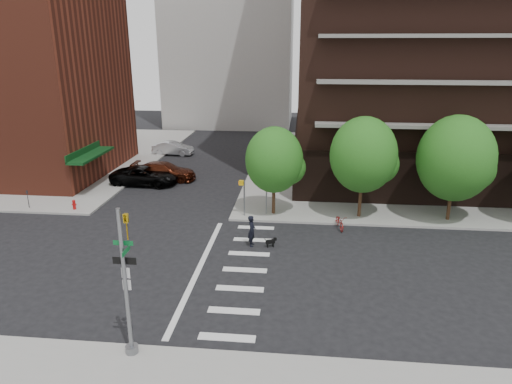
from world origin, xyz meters
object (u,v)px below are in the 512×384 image
Objects in this scene: dog_walker at (252,231)px; traffic_signal at (127,295)px; parked_car_black at (145,176)px; fire_hydrant at (74,204)px; scooter at (340,222)px; parked_car_silver at (173,148)px; parked_car_maroon at (164,171)px.

traffic_signal is at bearing 162.13° from dog_walker.
fire_hydrant is at bearing 158.38° from parked_car_black.
dog_walker reaches higher than scooter.
scooter is at bearing -59.10° from dog_walker.
parked_car_black is 1.29× the size of parked_car_silver.
fire_hydrant is 14.30m from dog_walker.
parked_car_silver is 2.31× the size of dog_walker.
scooter is (8.98, 13.92, -2.22)m from traffic_signal.
traffic_signal is at bearing -56.74° from fire_hydrant.
parked_car_black reaches higher than fire_hydrant.
parked_car_black is at bearing 107.70° from traffic_signal.
parked_car_silver is 2.44× the size of scooter.
parked_car_silver reaches higher than scooter.
fire_hydrant is at bearing 165.99° from scooter.
parked_car_black is at bearing 42.82° from dog_walker.
parked_car_maroon is (-5.82, 23.78, -1.89)m from traffic_signal.
traffic_signal is 3.12× the size of dog_walker.
traffic_signal is 23.41m from parked_car_black.
parked_car_maroon is 3.07× the size of scooter.
parked_car_maroon is 16.08m from dog_walker.
fire_hydrant is 0.16× the size of parked_car_silver.
dog_walker is at bearing -136.13° from parked_car_black.
parked_car_black is at bearing 67.04° from fire_hydrant.
parked_car_black is 2.01m from parked_car_maroon.
scooter is at bearing 57.16° from traffic_signal.
dog_walker is at bearing -144.89° from parked_car_maroon.
traffic_signal is 8.20× the size of fire_hydrant.
fire_hydrant is (-10.03, 15.29, -2.15)m from traffic_signal.
parked_car_maroon is 9.87m from parked_car_silver.
traffic_signal reaches higher than fire_hydrant.
traffic_signal reaches higher than parked_car_black.
parked_car_maroon reaches higher than fire_hydrant.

